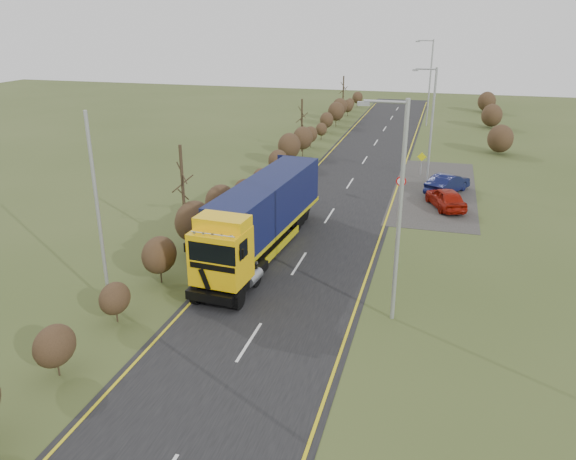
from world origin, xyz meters
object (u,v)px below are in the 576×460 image
(speed_sign, at_px, (401,187))
(streetlight_near, at_px, (397,205))
(lorry, at_px, (261,214))
(car_blue_sedan, at_px, (447,184))
(car_red_hatchback, at_px, (446,198))

(speed_sign, bearing_deg, streetlight_near, -86.52)
(lorry, relative_size, car_blue_sedan, 3.28)
(car_blue_sedan, xyz_separation_m, streetlight_near, (-2.15, -19.94, 4.49))
(car_blue_sedan, distance_m, speed_sign, 6.15)
(car_blue_sedan, bearing_deg, lorry, 83.24)
(streetlight_near, height_order, speed_sign, streetlight_near)
(speed_sign, bearing_deg, car_red_hatchback, 26.76)
(car_red_hatchback, bearing_deg, car_blue_sedan, -112.94)
(lorry, relative_size, car_red_hatchback, 3.42)
(lorry, xyz_separation_m, streetlight_near, (7.64, -5.47, 2.95))
(car_blue_sedan, xyz_separation_m, speed_sign, (-3.05, -5.24, 0.99))
(car_red_hatchback, bearing_deg, speed_sign, 4.84)
(car_red_hatchback, height_order, car_blue_sedan, car_blue_sedan)
(lorry, distance_m, streetlight_near, 9.84)
(car_red_hatchback, xyz_separation_m, car_blue_sedan, (0.07, 3.74, 0.01))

